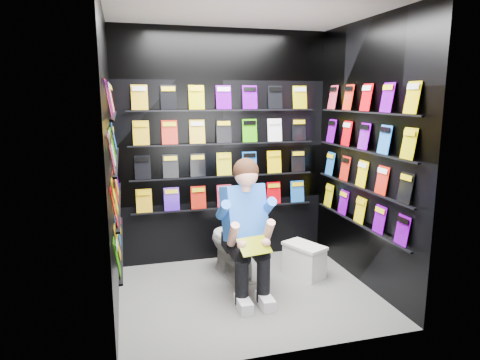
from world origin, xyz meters
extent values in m
plane|color=slate|center=(0.00, 0.00, 0.00)|extent=(2.40, 2.40, 0.00)
plane|color=white|center=(0.00, 0.00, 2.60)|extent=(2.40, 2.40, 0.00)
cube|color=black|center=(0.00, 1.00, 1.30)|extent=(2.40, 0.04, 2.60)
cube|color=black|center=(0.00, -1.00, 1.30)|extent=(2.40, 0.04, 2.60)
cube|color=black|center=(-1.20, 0.00, 1.30)|extent=(0.04, 2.00, 2.60)
cube|color=black|center=(1.20, 0.00, 1.30)|extent=(0.04, 2.00, 2.60)
imported|color=white|center=(-0.02, 0.47, 0.37)|extent=(0.55, 0.81, 0.73)
cube|color=white|center=(0.69, 0.25, 0.16)|extent=(0.38, 0.48, 0.31)
cube|color=white|center=(0.69, 0.25, 0.33)|extent=(0.41, 0.51, 0.03)
cube|color=#31A117|center=(-0.02, -0.26, 0.58)|extent=(0.31, 0.22, 0.12)
camera|label=1|loc=(-1.08, -3.68, 1.87)|focal=32.00mm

